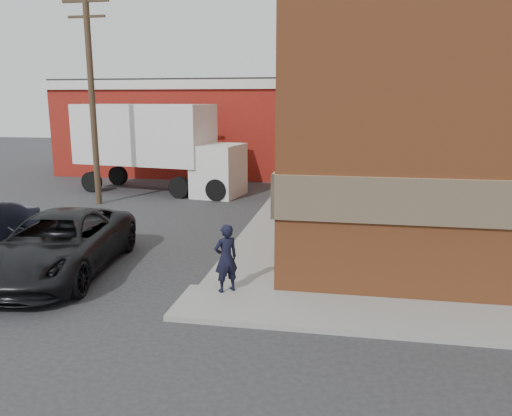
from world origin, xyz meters
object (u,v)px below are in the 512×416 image
at_px(warehouse, 202,126).
at_px(man, 226,258).
at_px(brick_building, 503,92).
at_px(utility_pole, 92,92).
at_px(suv_a, 58,244).
at_px(box_truck, 160,142).

xyz_separation_m(warehouse, man, (6.44, -20.25, -1.91)).
bearing_deg(warehouse, brick_building, -37.20).
relative_size(brick_building, utility_pole, 2.03).
distance_m(brick_building, suv_a, 15.74).
xyz_separation_m(brick_building, warehouse, (-14.50, 11.00, -1.87)).
distance_m(utility_pole, suv_a, 9.96).
bearing_deg(man, warehouse, -111.94).
relative_size(man, suv_a, 0.28).
relative_size(suv_a, box_truck, 0.63).
height_order(warehouse, man, warehouse).
bearing_deg(man, brick_building, -170.65).
xyz_separation_m(brick_building, utility_pole, (-16.00, 0.00, 0.06)).
height_order(brick_building, box_truck, brick_building).
distance_m(brick_building, box_truck, 14.85).
xyz_separation_m(warehouse, utility_pole, (-1.50, -11.00, 1.93)).
bearing_deg(warehouse, suv_a, -84.62).
height_order(brick_building, suv_a, brick_building).
bearing_deg(suv_a, box_truck, 91.43).
xyz_separation_m(suv_a, box_truck, (-1.68, 11.67, 1.65)).
distance_m(warehouse, box_truck, 7.84).
relative_size(brick_building, warehouse, 1.12).
relative_size(warehouse, utility_pole, 1.81).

